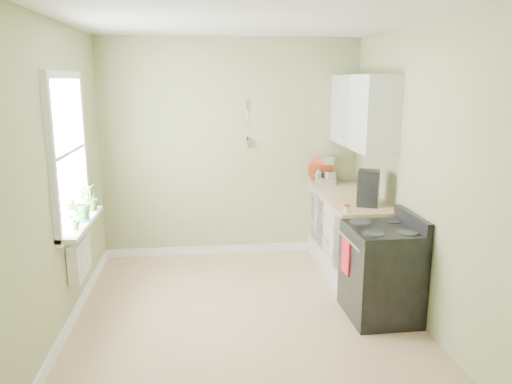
{
  "coord_description": "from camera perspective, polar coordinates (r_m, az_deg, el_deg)",
  "views": [
    {
      "loc": [
        -0.37,
        -4.35,
        2.19
      ],
      "look_at": [
        0.17,
        0.55,
        1.08
      ],
      "focal_mm": 35.0,
      "sensor_mm": 36.0,
      "label": 1
    }
  ],
  "objects": [
    {
      "name": "upper_cabinets",
      "position": [
        5.75,
        12.05,
        9.0
      ],
      "size": [
        0.35,
        1.4,
        0.8
      ],
      "primitive_type": "cube",
      "color": "white",
      "rests_on": "wall_right"
    },
    {
      "name": "wall_right",
      "position": [
        4.86,
        17.89,
        2.08
      ],
      "size": [
        0.02,
        3.6,
        2.7
      ],
      "primitive_type": "cube",
      "color": "#9BA26E",
      "rests_on": "floor"
    },
    {
      "name": "coffee_maker",
      "position": [
        5.31,
        12.68,
        0.34
      ],
      "size": [
        0.29,
        0.3,
        0.37
      ],
      "color": "black",
      "rests_on": "countertop"
    },
    {
      "name": "wall_back",
      "position": [
        6.23,
        -2.84,
        4.9
      ],
      "size": [
        3.2,
        0.02,
        2.7
      ],
      "primitive_type": "cube",
      "color": "#9BA26E",
      "rests_on": "floor"
    },
    {
      "name": "jar",
      "position": [
        5.02,
        10.34,
        -1.87
      ],
      "size": [
        0.07,
        0.07,
        0.07
      ],
      "color": "#BBB592",
      "rests_on": "countertop"
    },
    {
      "name": "countertop",
      "position": [
        5.75,
        10.65,
        -0.62
      ],
      "size": [
        0.64,
        1.6,
        0.04
      ],
      "primitive_type": "cube",
      "color": "tan",
      "rests_on": "base_cabinets"
    },
    {
      "name": "radiator",
      "position": [
        5.03,
        -19.54,
        -7.15
      ],
      "size": [
        0.12,
        0.5,
        0.35
      ],
      "primitive_type": "cube",
      "color": "white",
      "rests_on": "wall_left"
    },
    {
      "name": "stand_mixer",
      "position": [
        6.4,
        8.27,
        2.51
      ],
      "size": [
        0.26,
        0.35,
        0.39
      ],
      "color": "#B2B2B7",
      "rests_on": "countertop"
    },
    {
      "name": "wall_left",
      "position": [
        4.6,
        -21.81,
        1.23
      ],
      "size": [
        0.02,
        3.6,
        2.7
      ],
      "primitive_type": "cube",
      "color": "#9BA26E",
      "rests_on": "floor"
    },
    {
      "name": "wall_utensils",
      "position": [
        6.19,
        -0.99,
        6.87
      ],
      "size": [
        0.02,
        0.14,
        0.58
      ],
      "color": "tan",
      "rests_on": "wall_back"
    },
    {
      "name": "window",
      "position": [
        4.85,
        -20.78,
        4.26
      ],
      "size": [
        0.06,
        1.14,
        1.44
      ],
      "color": "white",
      "rests_on": "wall_left"
    },
    {
      "name": "floor",
      "position": [
        4.89,
        -1.33,
        -14.07
      ],
      "size": [
        3.2,
        3.6,
        0.02
      ],
      "primitive_type": "cube",
      "color": "tan",
      "rests_on": "ground"
    },
    {
      "name": "plant_a",
      "position": [
        4.67,
        -20.1,
        -2.44
      ],
      "size": [
        0.17,
        0.14,
        0.27
      ],
      "primitive_type": "imported",
      "rotation": [
        0.0,
        0.0,
        0.33
      ],
      "color": "#38702C",
      "rests_on": "window_sill"
    },
    {
      "name": "plant_c",
      "position": [
        5.31,
        -18.42,
        -0.54
      ],
      "size": [
        0.16,
        0.16,
        0.27
      ],
      "primitive_type": "imported",
      "rotation": [
        0.0,
        0.0,
        4.75
      ],
      "color": "#38702C",
      "rests_on": "window_sill"
    },
    {
      "name": "window_sill",
      "position": [
        4.97,
        -19.36,
        -3.37
      ],
      "size": [
        0.18,
        1.14,
        0.04
      ],
      "primitive_type": "cube",
      "color": "white",
      "rests_on": "wall_left"
    },
    {
      "name": "stove",
      "position": [
        4.87,
        14.12,
        -8.78
      ],
      "size": [
        0.65,
        0.73,
        0.99
      ],
      "color": "black",
      "rests_on": "floor"
    },
    {
      "name": "plant_b",
      "position": [
        4.98,
        -19.24,
        -1.13
      ],
      "size": [
        0.2,
        0.22,
        0.33
      ],
      "primitive_type": "imported",
      "rotation": [
        0.0,
        0.0,
        1.93
      ],
      "color": "#38702C",
      "rests_on": "window_sill"
    },
    {
      "name": "base_cabinets",
      "position": [
        5.88,
        10.56,
        -4.94
      ],
      "size": [
        0.6,
        1.6,
        0.87
      ],
      "primitive_type": "cube",
      "color": "white",
      "rests_on": "floor"
    },
    {
      "name": "red_tray",
      "position": [
        6.35,
        7.44,
        2.51
      ],
      "size": [
        0.35,
        0.11,
        0.34
      ],
      "primitive_type": "cylinder",
      "rotation": [
        1.45,
        0.0,
        0.16
      ],
      "color": "#A13415",
      "rests_on": "countertop"
    },
    {
      "name": "kettle",
      "position": [
        6.33,
        7.09,
        1.75
      ],
      "size": [
        0.18,
        0.11,
        0.18
      ],
      "color": "silver",
      "rests_on": "countertop"
    },
    {
      "name": "ceiling",
      "position": [
        4.4,
        -1.52,
        19.44
      ],
      "size": [
        3.2,
        3.6,
        0.02
      ],
      "primitive_type": "cube",
      "color": "white",
      "rests_on": "wall_back"
    }
  ]
}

